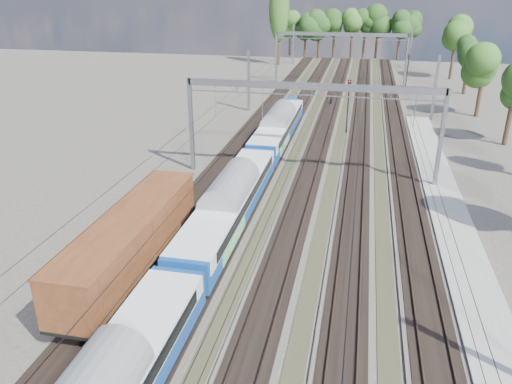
% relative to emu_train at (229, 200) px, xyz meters
% --- Properties ---
extents(track_bed, '(21.00, 130.00, 0.34)m').
position_rel_emu_train_xyz_m(track_bed, '(4.50, 27.36, -2.49)').
color(track_bed, '#47423A').
rests_on(track_bed, ground).
extents(platform, '(3.00, 70.00, 0.30)m').
position_rel_emu_train_xyz_m(platform, '(16.50, 2.36, -2.44)').
color(platform, gray).
rests_on(platform, ground).
extents(catenary, '(25.65, 130.00, 9.00)m').
position_rel_emu_train_xyz_m(catenary, '(4.83, 35.05, 3.81)').
color(catenary, slate).
rests_on(catenary, ground).
extents(tree_belt, '(39.66, 98.94, 12.12)m').
position_rel_emu_train_xyz_m(tree_belt, '(10.56, 77.96, 5.55)').
color(tree_belt, black).
rests_on(tree_belt, ground).
extents(poplar, '(4.40, 4.40, 19.04)m').
position_rel_emu_train_xyz_m(poplar, '(-10.00, 80.36, 9.29)').
color(poplar, black).
rests_on(poplar, ground).
extents(emu_train, '(3.01, 63.75, 4.41)m').
position_rel_emu_train_xyz_m(emu_train, '(0.00, 0.00, 0.00)').
color(emu_train, black).
rests_on(emu_train, ground).
extents(freight_boxcar, '(3.20, 15.44, 3.98)m').
position_rel_emu_train_xyz_m(freight_boxcar, '(-4.50, -6.81, -0.17)').
color(freight_boxcar, black).
rests_on(freight_boxcar, ground).
extents(worker, '(0.57, 0.75, 1.86)m').
position_rel_emu_train_xyz_m(worker, '(4.47, 43.06, -1.66)').
color(worker, black).
rests_on(worker, ground).
extents(signal_near, '(0.45, 0.42, 6.48)m').
position_rel_emu_train_xyz_m(signal_near, '(7.34, 28.67, 1.51)').
color(signal_near, black).
rests_on(signal_near, ground).
extents(signal_far, '(0.39, 0.35, 6.06)m').
position_rel_emu_train_xyz_m(signal_far, '(16.10, 57.00, 1.24)').
color(signal_far, black).
rests_on(signal_far, ground).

